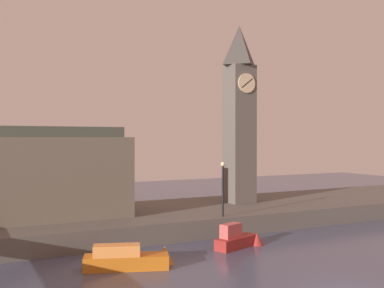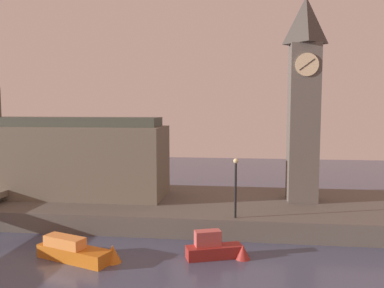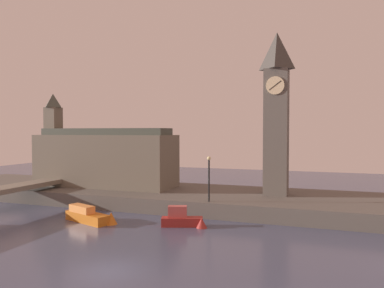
% 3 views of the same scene
% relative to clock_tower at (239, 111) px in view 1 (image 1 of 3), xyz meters
% --- Properties ---
extents(far_embankment, '(70.00, 12.00, 1.50)m').
position_rel_clock_tower_xyz_m(far_embankment, '(-6.96, -0.83, -9.46)').
color(far_embankment, '#5B544C').
rests_on(far_embankment, ground).
extents(clock_tower, '(2.63, 2.66, 16.81)m').
position_rel_clock_tower_xyz_m(clock_tower, '(0.00, 0.00, 0.00)').
color(clock_tower, '#5B544C').
rests_on(clock_tower, far_embankment).
extents(parliament_hall, '(17.14, 5.71, 11.41)m').
position_rel_clock_tower_xyz_m(parliament_hall, '(-20.64, -0.51, -5.26)').
color(parliament_hall, '#6B6051').
rests_on(parliament_hall, far_embankment).
extents(streetlamp, '(0.36, 0.36, 4.26)m').
position_rel_clock_tower_xyz_m(streetlamp, '(-5.46, -6.06, -6.08)').
color(streetlamp, black).
rests_on(streetlamp, far_embankment).
extents(boat_dinghy_red, '(4.20, 2.18, 1.73)m').
position_rel_clock_tower_xyz_m(boat_dinghy_red, '(-6.48, -9.89, -9.62)').
color(boat_dinghy_red, maroon).
rests_on(boat_dinghy_red, ground).
extents(boat_patrol_orange, '(5.73, 2.90, 1.63)m').
position_rel_clock_tower_xyz_m(boat_patrol_orange, '(-14.77, -11.38, -9.65)').
color(boat_patrol_orange, orange).
rests_on(boat_patrol_orange, ground).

